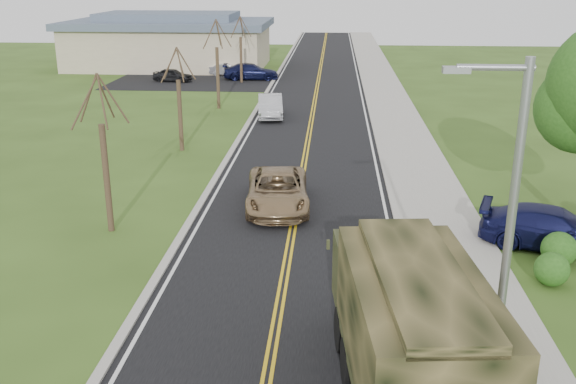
# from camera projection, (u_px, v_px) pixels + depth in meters

# --- Properties ---
(road) EXTENTS (8.00, 120.00, 0.01)m
(road) POSITION_uv_depth(u_px,v_px,m) (316.00, 95.00, 52.69)
(road) COLOR black
(road) RESTS_ON ground
(curb_right) EXTENTS (0.30, 120.00, 0.12)m
(curb_right) POSITION_uv_depth(u_px,v_px,m) (367.00, 95.00, 52.39)
(curb_right) COLOR #9E998E
(curb_right) RESTS_ON ground
(sidewalk_right) EXTENTS (3.20, 120.00, 0.10)m
(sidewalk_right) POSITION_uv_depth(u_px,v_px,m) (388.00, 95.00, 52.27)
(sidewalk_right) COLOR #9E998E
(sidewalk_right) RESTS_ON ground
(curb_left) EXTENTS (0.30, 120.00, 0.10)m
(curb_left) POSITION_uv_depth(u_px,v_px,m) (266.00, 94.00, 52.95)
(curb_left) COLOR #9E998E
(curb_left) RESTS_ON ground
(street_light) EXTENTS (1.65, 0.22, 8.00)m
(street_light) POSITION_uv_depth(u_px,v_px,m) (504.00, 239.00, 12.68)
(street_light) COLOR gray
(street_light) RESTS_ON ground
(bare_tree_a) EXTENTS (1.93, 2.26, 6.08)m
(bare_tree_a) POSITION_uv_depth(u_px,v_px,m) (105.00, 165.00, 23.99)
(bare_tree_a) COLOR #38281C
(bare_tree_a) RESTS_ON ground
(bare_tree_b) EXTENTS (1.83, 2.14, 5.73)m
(bare_tree_b) POSITION_uv_depth(u_px,v_px,m) (180.00, 107.00, 35.37)
(bare_tree_b) COLOR #38281C
(bare_tree_b) RESTS_ON ground
(bare_tree_c) EXTENTS (2.04, 2.39, 6.42)m
(bare_tree_c) POSITION_uv_depth(u_px,v_px,m) (218.00, 71.00, 46.60)
(bare_tree_c) COLOR #38281C
(bare_tree_c) RESTS_ON ground
(bare_tree_d) EXTENTS (1.88, 2.20, 5.91)m
(bare_tree_d) POSITION_uv_depth(u_px,v_px,m) (241.00, 54.00, 58.01)
(bare_tree_d) COLOR #38281C
(bare_tree_d) RESTS_ON ground
(commercial_building) EXTENTS (25.50, 21.50, 5.65)m
(commercial_building) POSITION_uv_depth(u_px,v_px,m) (170.00, 41.00, 67.99)
(commercial_building) COLOR tan
(commercial_building) RESTS_ON ground
(military_truck) EXTENTS (3.37, 7.77, 3.76)m
(military_truck) POSITION_uv_depth(u_px,v_px,m) (408.00, 322.00, 14.07)
(military_truck) COLOR black
(military_truck) RESTS_ON ground
(suv_champagne) EXTENTS (3.01, 5.72, 1.54)m
(suv_champagne) POSITION_uv_depth(u_px,v_px,m) (278.00, 190.00, 27.05)
(suv_champagne) COLOR #967A55
(suv_champagne) RESTS_ON ground
(sedan_silver) EXTENTS (2.17, 4.84, 1.54)m
(sedan_silver) POSITION_uv_depth(u_px,v_px,m) (270.00, 106.00, 44.29)
(sedan_silver) COLOR silver
(sedan_silver) RESTS_ON ground
(pickup_navy) EXTENTS (5.51, 3.55, 1.49)m
(pickup_navy) POSITION_uv_depth(u_px,v_px,m) (553.00, 229.00, 23.03)
(pickup_navy) COLOR #10123C
(pickup_navy) RESTS_ON ground
(utility_box_far) EXTENTS (0.67, 0.60, 0.65)m
(utility_box_far) POSITION_uv_depth(u_px,v_px,m) (494.00, 372.00, 15.25)
(utility_box_far) COLOR #194720
(utility_box_far) RESTS_ON sidewalk_right
(lot_car_dark) EXTENTS (3.75, 1.94, 1.22)m
(lot_car_dark) POSITION_uv_depth(u_px,v_px,m) (173.00, 75.00, 59.09)
(lot_car_dark) COLOR black
(lot_car_dark) RESTS_ON ground
(lot_car_silver) EXTENTS (3.84, 1.98, 1.21)m
(lot_car_silver) POSITION_uv_depth(u_px,v_px,m) (229.00, 70.00, 62.54)
(lot_car_silver) COLOR silver
(lot_car_silver) RESTS_ON ground
(lot_car_navy) EXTENTS (5.32, 2.53, 1.50)m
(lot_car_navy) POSITION_uv_depth(u_px,v_px,m) (251.00, 72.00, 60.24)
(lot_car_navy) COLOR #0E1134
(lot_car_navy) RESTS_ON ground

